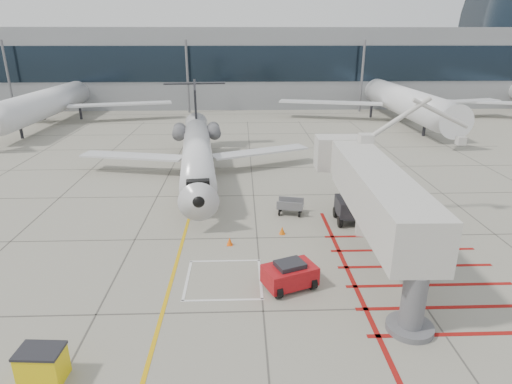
{
  "coord_description": "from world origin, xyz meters",
  "views": [
    {
      "loc": [
        -0.95,
        -21.39,
        12.49
      ],
      "look_at": [
        0.0,
        6.0,
        2.5
      ],
      "focal_mm": 30.0,
      "sensor_mm": 36.0,
      "label": 1
    }
  ],
  "objects_px": {
    "pushback_tug": "(290,274)",
    "spill_bin": "(42,365)",
    "jet_bridge": "(378,204)",
    "regional_jet": "(197,142)"
  },
  "relations": [
    {
      "from": "jet_bridge",
      "to": "regional_jet",
      "type": "bearing_deg",
      "value": 129.87
    },
    {
      "from": "regional_jet",
      "to": "spill_bin",
      "type": "height_order",
      "value": "regional_jet"
    },
    {
      "from": "regional_jet",
      "to": "jet_bridge",
      "type": "xyz_separation_m",
      "value": [
        11.54,
        -14.49,
        -0.18
      ]
    },
    {
      "from": "jet_bridge",
      "to": "pushback_tug",
      "type": "height_order",
      "value": "jet_bridge"
    },
    {
      "from": "jet_bridge",
      "to": "spill_bin",
      "type": "xyz_separation_m",
      "value": [
        -15.36,
        -8.69,
        -2.95
      ]
    },
    {
      "from": "pushback_tug",
      "to": "spill_bin",
      "type": "xyz_separation_m",
      "value": [
        -10.16,
        -6.15,
        -0.07
      ]
    },
    {
      "from": "spill_bin",
      "to": "pushback_tug",
      "type": "bearing_deg",
      "value": 35.15
    },
    {
      "from": "regional_jet",
      "to": "spill_bin",
      "type": "bearing_deg",
      "value": -105.1
    },
    {
      "from": "jet_bridge",
      "to": "pushback_tug",
      "type": "distance_m",
      "value": 6.46
    },
    {
      "from": "pushback_tug",
      "to": "spill_bin",
      "type": "bearing_deg",
      "value": -170.98
    }
  ]
}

